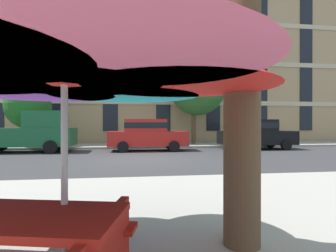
{
  "coord_description": "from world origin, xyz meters",
  "views": [
    {
      "loc": [
        -0.48,
        -11.46,
        1.47
      ],
      "look_at": [
        1.56,
        3.2,
        1.4
      ],
      "focal_mm": 28.64,
      "sensor_mm": 36.0,
      "label": 1
    }
  ],
  "objects_px": {
    "sedan_red": "(147,134)",
    "street_tree_middle": "(197,86)",
    "patio_umbrella": "(64,58)",
    "sedan_black": "(256,133)",
    "picnic_table": "(6,250)",
    "street_tree_left": "(29,105)",
    "pickup_green": "(29,133)"
  },
  "relations": [
    {
      "from": "sedan_red",
      "to": "street_tree_middle",
      "type": "height_order",
      "value": "street_tree_middle"
    },
    {
      "from": "street_tree_middle",
      "to": "patio_umbrella",
      "type": "relative_size",
      "value": 1.59
    },
    {
      "from": "patio_umbrella",
      "to": "sedan_black",
      "type": "bearing_deg",
      "value": 57.77
    },
    {
      "from": "street_tree_middle",
      "to": "picnic_table",
      "type": "distance_m",
      "value": 17.79
    },
    {
      "from": "street_tree_left",
      "to": "street_tree_middle",
      "type": "bearing_deg",
      "value": 4.49
    },
    {
      "from": "sedan_black",
      "to": "picnic_table",
      "type": "relative_size",
      "value": 2.1
    },
    {
      "from": "street_tree_left",
      "to": "street_tree_middle",
      "type": "height_order",
      "value": "street_tree_middle"
    },
    {
      "from": "sedan_black",
      "to": "patio_umbrella",
      "type": "bearing_deg",
      "value": -122.23
    },
    {
      "from": "pickup_green",
      "to": "patio_umbrella",
      "type": "relative_size",
      "value": 1.32
    },
    {
      "from": "pickup_green",
      "to": "patio_umbrella",
      "type": "distance_m",
      "value": 13.62
    },
    {
      "from": "street_tree_left",
      "to": "patio_umbrella",
      "type": "bearing_deg",
      "value": -69.45
    },
    {
      "from": "pickup_green",
      "to": "sedan_red",
      "type": "xyz_separation_m",
      "value": [
        6.28,
        -0.0,
        -0.08
      ]
    },
    {
      "from": "sedan_red",
      "to": "picnic_table",
      "type": "distance_m",
      "value": 13.05
    },
    {
      "from": "street_tree_middle",
      "to": "patio_umbrella",
      "type": "xyz_separation_m",
      "value": [
        -5.3,
        -16.23,
        -2.16
      ]
    },
    {
      "from": "sedan_black",
      "to": "patio_umbrella",
      "type": "distance_m",
      "value": 15.05
    },
    {
      "from": "sedan_black",
      "to": "picnic_table",
      "type": "xyz_separation_m",
      "value": [
        -8.4,
        -12.91,
        -0.46
      ]
    },
    {
      "from": "patio_umbrella",
      "to": "picnic_table",
      "type": "relative_size",
      "value": 1.85
    },
    {
      "from": "pickup_green",
      "to": "patio_umbrella",
      "type": "bearing_deg",
      "value": -69.3
    },
    {
      "from": "sedan_red",
      "to": "street_tree_middle",
      "type": "distance_m",
      "value": 6.14
    },
    {
      "from": "patio_umbrella",
      "to": "pickup_green",
      "type": "bearing_deg",
      "value": 110.7
    },
    {
      "from": "sedan_red",
      "to": "patio_umbrella",
      "type": "relative_size",
      "value": 1.14
    },
    {
      "from": "street_tree_left",
      "to": "patio_umbrella",
      "type": "height_order",
      "value": "street_tree_left"
    },
    {
      "from": "sedan_red",
      "to": "patio_umbrella",
      "type": "distance_m",
      "value": 12.83
    },
    {
      "from": "street_tree_left",
      "to": "picnic_table",
      "type": "relative_size",
      "value": 1.96
    },
    {
      "from": "sedan_red",
      "to": "street_tree_left",
      "type": "bearing_deg",
      "value": 159.82
    },
    {
      "from": "sedan_black",
      "to": "picnic_table",
      "type": "distance_m",
      "value": 15.41
    },
    {
      "from": "street_tree_left",
      "to": "picnic_table",
      "type": "xyz_separation_m",
      "value": [
        5.36,
        -15.57,
        -2.24
      ]
    },
    {
      "from": "street_tree_middle",
      "to": "sedan_red",
      "type": "bearing_deg",
      "value": -137.24
    },
    {
      "from": "pickup_green",
      "to": "sedan_black",
      "type": "height_order",
      "value": "pickup_green"
    },
    {
      "from": "street_tree_left",
      "to": "picnic_table",
      "type": "bearing_deg",
      "value": -70.99
    },
    {
      "from": "pickup_green",
      "to": "picnic_table",
      "type": "xyz_separation_m",
      "value": [
        4.4,
        -12.91,
        -0.54
      ]
    },
    {
      "from": "street_tree_left",
      "to": "patio_umbrella",
      "type": "xyz_separation_m",
      "value": [
        5.76,
        -15.36,
        -0.67
      ]
    }
  ]
}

